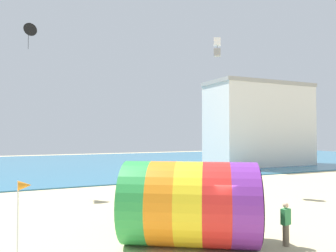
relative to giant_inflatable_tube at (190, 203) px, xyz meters
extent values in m
plane|color=#CCBA8C|center=(1.31, -0.72, -1.58)|extent=(120.00, 120.00, 0.00)
cube|color=teal|center=(1.31, 35.36, -1.53)|extent=(120.00, 40.00, 0.10)
cylinder|color=green|center=(-1.71, 1.07, 0.00)|extent=(2.52, 3.21, 3.16)
cylinder|color=orange|center=(-0.87, 0.54, 0.00)|extent=(2.52, 3.21, 3.16)
cylinder|color=yellow|center=(-0.02, 0.01, 0.00)|extent=(2.52, 3.21, 3.16)
cylinder|color=red|center=(0.82, -0.51, 0.00)|extent=(2.52, 3.21, 3.16)
cylinder|color=purple|center=(1.67, -1.04, 0.00)|extent=(2.52, 3.21, 3.16)
cylinder|color=black|center=(2.11, -1.32, 0.00)|extent=(1.59, 2.50, 2.91)
cylinder|color=#726651|center=(3.25, -1.54, -1.18)|extent=(0.24, 0.24, 0.80)
cube|color=#338C4C|center=(3.25, -1.54, -0.49)|extent=(0.39, 0.28, 0.60)
sphere|color=beige|center=(3.25, -1.54, -0.06)|extent=(0.22, 0.22, 0.22)
cube|color=white|center=(7.58, 9.75, 9.58)|extent=(0.70, 0.70, 0.54)
cube|color=gray|center=(7.58, 9.75, 8.76)|extent=(0.70, 0.70, 0.54)
cylinder|color=black|center=(7.58, 9.75, 9.17)|extent=(0.02, 0.02, 1.45)
cone|color=black|center=(-5.39, 15.81, 10.43)|extent=(1.21, 1.25, 1.04)
cylinder|color=black|center=(-5.39, 15.81, 9.62)|extent=(0.03, 0.03, 1.08)
cube|color=silver|center=(23.05, 23.40, 3.64)|extent=(13.94, 6.17, 10.45)
cube|color=#9D9992|center=(23.05, 23.40, 9.12)|extent=(14.22, 6.29, 0.50)
cylinder|color=silver|center=(-5.97, 1.86, -0.31)|extent=(0.05, 0.05, 2.55)
cone|color=orange|center=(-5.75, 1.86, 0.79)|extent=(0.45, 0.36, 0.36)
camera|label=1|loc=(-5.95, -11.01, 2.64)|focal=35.00mm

